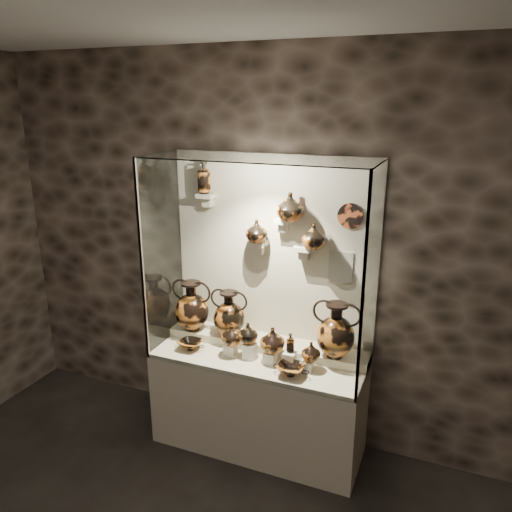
% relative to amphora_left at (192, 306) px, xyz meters
% --- Properties ---
extents(wall_back, '(5.00, 0.02, 3.20)m').
position_rel_amphora_left_xyz_m(wall_back, '(0.66, 0.20, 0.48)').
color(wall_back, black).
rests_on(wall_back, ground).
extents(plinth, '(1.70, 0.60, 0.80)m').
position_rel_amphora_left_xyz_m(plinth, '(0.66, -0.12, -0.72)').
color(plinth, beige).
rests_on(plinth, floor).
extents(front_tier, '(1.68, 0.58, 0.03)m').
position_rel_amphora_left_xyz_m(front_tier, '(0.66, -0.12, -0.30)').
color(front_tier, beige).
rests_on(front_tier, plinth).
extents(rear_tier, '(1.70, 0.25, 0.10)m').
position_rel_amphora_left_xyz_m(rear_tier, '(0.66, 0.06, -0.27)').
color(rear_tier, beige).
rests_on(rear_tier, plinth).
extents(back_panel, '(1.70, 0.03, 1.60)m').
position_rel_amphora_left_xyz_m(back_panel, '(0.66, 0.20, 0.48)').
color(back_panel, beige).
rests_on(back_panel, plinth).
extents(glass_front, '(1.70, 0.01, 1.60)m').
position_rel_amphora_left_xyz_m(glass_front, '(0.66, -0.41, 0.48)').
color(glass_front, white).
rests_on(glass_front, plinth).
extents(glass_left, '(0.01, 0.60, 1.60)m').
position_rel_amphora_left_xyz_m(glass_left, '(-0.19, -0.12, 0.48)').
color(glass_left, white).
rests_on(glass_left, plinth).
extents(glass_right, '(0.01, 0.60, 1.60)m').
position_rel_amphora_left_xyz_m(glass_right, '(1.50, -0.12, 0.48)').
color(glass_right, white).
rests_on(glass_right, plinth).
extents(glass_top, '(1.70, 0.60, 0.01)m').
position_rel_amphora_left_xyz_m(glass_top, '(0.66, -0.12, 1.28)').
color(glass_top, white).
rests_on(glass_top, back_panel).
extents(frame_post_left, '(0.02, 0.02, 1.60)m').
position_rel_amphora_left_xyz_m(frame_post_left, '(-0.18, -0.41, 0.48)').
color(frame_post_left, gray).
rests_on(frame_post_left, plinth).
extents(frame_post_right, '(0.02, 0.02, 1.60)m').
position_rel_amphora_left_xyz_m(frame_post_right, '(1.50, -0.41, 0.48)').
color(frame_post_right, gray).
rests_on(frame_post_right, plinth).
extents(pedestal_a, '(0.09, 0.09, 0.10)m').
position_rel_amphora_left_xyz_m(pedestal_a, '(0.44, -0.17, -0.24)').
color(pedestal_a, silver).
rests_on(pedestal_a, front_tier).
extents(pedestal_b, '(0.09, 0.09, 0.13)m').
position_rel_amphora_left_xyz_m(pedestal_b, '(0.61, -0.17, -0.22)').
color(pedestal_b, silver).
rests_on(pedestal_b, front_tier).
extents(pedestal_c, '(0.09, 0.09, 0.09)m').
position_rel_amphora_left_xyz_m(pedestal_c, '(0.78, -0.17, -0.24)').
color(pedestal_c, silver).
rests_on(pedestal_c, front_tier).
extents(pedestal_d, '(0.09, 0.09, 0.12)m').
position_rel_amphora_left_xyz_m(pedestal_d, '(0.94, -0.17, -0.23)').
color(pedestal_d, silver).
rests_on(pedestal_d, front_tier).
extents(pedestal_e, '(0.09, 0.09, 0.08)m').
position_rel_amphora_left_xyz_m(pedestal_e, '(1.08, -0.17, -0.25)').
color(pedestal_e, silver).
rests_on(pedestal_e, front_tier).
extents(bracket_ul, '(0.14, 0.12, 0.04)m').
position_rel_amphora_left_xyz_m(bracket_ul, '(0.11, 0.12, 0.93)').
color(bracket_ul, beige).
rests_on(bracket_ul, back_panel).
extents(bracket_ca, '(0.14, 0.12, 0.04)m').
position_rel_amphora_left_xyz_m(bracket_ca, '(0.56, 0.12, 0.58)').
color(bracket_ca, beige).
rests_on(bracket_ca, back_panel).
extents(bracket_cb, '(0.10, 0.12, 0.04)m').
position_rel_amphora_left_xyz_m(bracket_cb, '(0.76, 0.12, 0.78)').
color(bracket_cb, beige).
rests_on(bracket_cb, back_panel).
extents(bracket_cc, '(0.14, 0.12, 0.04)m').
position_rel_amphora_left_xyz_m(bracket_cc, '(0.94, 0.12, 0.58)').
color(bracket_cc, beige).
rests_on(bracket_cc, back_panel).
extents(amphora_left, '(0.44, 0.44, 0.44)m').
position_rel_amphora_left_xyz_m(amphora_left, '(0.00, 0.00, 0.00)').
color(amphora_left, '#B46422').
rests_on(amphora_left, rear_tier).
extents(amphora_mid, '(0.31, 0.31, 0.39)m').
position_rel_amphora_left_xyz_m(amphora_mid, '(0.34, 0.02, -0.02)').
color(amphora_mid, '#B75F20').
rests_on(amphora_mid, rear_tier).
extents(amphora_right, '(0.37, 0.37, 0.44)m').
position_rel_amphora_left_xyz_m(amphora_right, '(1.25, -0.00, 0.00)').
color(amphora_right, '#B46422').
rests_on(amphora_right, rear_tier).
extents(jug_a, '(0.21, 0.21, 0.17)m').
position_rel_amphora_left_xyz_m(jug_a, '(0.46, -0.18, -0.10)').
color(jug_a, '#B46422').
rests_on(jug_a, pedestal_a).
extents(jug_b, '(0.18, 0.18, 0.16)m').
position_rel_amphora_left_xyz_m(jug_b, '(0.58, -0.15, -0.08)').
color(jug_b, '#B75F20').
rests_on(jug_b, pedestal_b).
extents(jug_c, '(0.19, 0.19, 0.20)m').
position_rel_amphora_left_xyz_m(jug_c, '(0.79, -0.15, -0.10)').
color(jug_c, '#B46422').
rests_on(jug_c, pedestal_c).
extents(jug_e, '(0.17, 0.17, 0.15)m').
position_rel_amphora_left_xyz_m(jug_e, '(1.10, -0.15, -0.13)').
color(jug_e, '#B46422').
rests_on(jug_e, pedestal_e).
extents(lekythos_small, '(0.09, 0.09, 0.17)m').
position_rel_amphora_left_xyz_m(lekythos_small, '(0.94, -0.15, -0.08)').
color(lekythos_small, '#B75F20').
rests_on(lekythos_small, pedestal_d).
extents(kylix_left, '(0.26, 0.22, 0.09)m').
position_rel_amphora_left_xyz_m(kylix_left, '(0.10, -0.21, -0.24)').
color(kylix_left, '#B75F20').
rests_on(kylix_left, front_tier).
extents(kylix_right, '(0.31, 0.29, 0.11)m').
position_rel_amphora_left_xyz_m(kylix_right, '(0.99, -0.28, -0.24)').
color(kylix_right, '#B46422').
rests_on(kylix_right, front_tier).
extents(lekythos_tall, '(0.12, 0.12, 0.29)m').
position_rel_amphora_left_xyz_m(lekythos_tall, '(0.09, 0.12, 1.09)').
color(lekythos_tall, '#B46422').
rests_on(lekythos_tall, bracket_ul).
extents(ovoid_vase_a, '(0.21, 0.21, 0.18)m').
position_rel_amphora_left_xyz_m(ovoid_vase_a, '(0.56, 0.09, 0.69)').
color(ovoid_vase_a, '#B75F20').
rests_on(ovoid_vase_a, bracket_ca).
extents(ovoid_vase_b, '(0.26, 0.26, 0.22)m').
position_rel_amphora_left_xyz_m(ovoid_vase_b, '(0.84, 0.07, 0.91)').
color(ovoid_vase_b, '#B75F20').
rests_on(ovoid_vase_b, bracket_cb).
extents(ovoid_vase_c, '(0.23, 0.23, 0.19)m').
position_rel_amphora_left_xyz_m(ovoid_vase_c, '(1.02, 0.08, 0.70)').
color(ovoid_vase_c, '#B75F20').
rests_on(ovoid_vase_c, bracket_cc).
extents(wall_plate, '(0.19, 0.02, 0.19)m').
position_rel_amphora_left_xyz_m(wall_plate, '(1.27, 0.17, 0.86)').
color(wall_plate, '#BF5025').
rests_on(wall_plate, back_panel).
extents(info_placard, '(0.19, 0.01, 0.25)m').
position_rel_amphora_left_xyz_m(info_placard, '(1.22, 0.18, 0.45)').
color(info_placard, beige).
rests_on(info_placard, back_panel).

